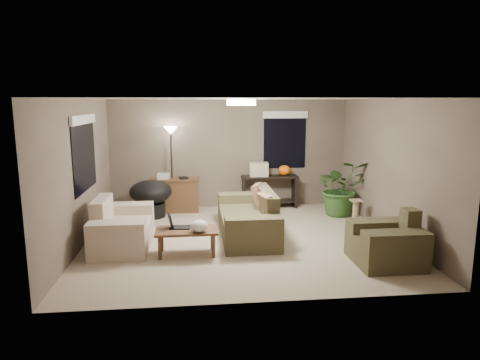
{
  "coord_description": "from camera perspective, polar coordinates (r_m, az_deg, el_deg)",
  "views": [
    {
      "loc": [
        -0.8,
        -7.39,
        2.46
      ],
      "look_at": [
        0.0,
        0.2,
        1.05
      ],
      "focal_mm": 32.0,
      "sensor_mm": 36.0,
      "label": 1
    }
  ],
  "objects": [
    {
      "name": "laptop",
      "position": [
        7.09,
        -8.49,
        -5.88
      ],
      "size": [
        0.4,
        0.28,
        0.24
      ],
      "color": "black",
      "rests_on": "coffee_table"
    },
    {
      "name": "floor_lamp",
      "position": [
        9.67,
        -9.19,
        5.21
      ],
      "size": [
        0.32,
        0.32,
        1.91
      ],
      "color": "black",
      "rests_on": "ground"
    },
    {
      "name": "throw_pillows",
      "position": [
        7.91,
        3.08,
        -2.78
      ],
      "size": [
        0.39,
        1.4,
        0.47
      ],
      "color": "#8C7251",
      "rests_on": "main_sofa"
    },
    {
      "name": "room_shell",
      "position": [
        7.53,
        0.16,
        1.22
      ],
      "size": [
        5.5,
        5.5,
        5.5
      ],
      "color": "tan",
      "rests_on": "ground"
    },
    {
      "name": "ceiling_fixture",
      "position": [
        7.44,
        0.17,
        10.31
      ],
      "size": [
        0.5,
        0.5,
        0.1
      ],
      "primitive_type": "cylinder",
      "color": "white",
      "rests_on": "room_shell"
    },
    {
      "name": "main_sofa",
      "position": [
        7.96,
        1.24,
        -5.32
      ],
      "size": [
        0.95,
        2.2,
        0.85
      ],
      "color": "#4D472E",
      "rests_on": "ground"
    },
    {
      "name": "desk",
      "position": [
        9.77,
        -8.64,
        -1.96
      ],
      "size": [
        1.1,
        0.5,
        0.75
      ],
      "color": "brown",
      "rests_on": "ground"
    },
    {
      "name": "cat_scratching_post",
      "position": [
        9.01,
        15.15,
        -4.34
      ],
      "size": [
        0.32,
        0.32,
        0.5
      ],
      "color": "tan",
      "rests_on": "ground"
    },
    {
      "name": "armchair",
      "position": [
        6.99,
        18.99,
        -8.14
      ],
      "size": [
        0.95,
        1.0,
        0.85
      ],
      "color": "#47422A",
      "rests_on": "ground"
    },
    {
      "name": "papasan_chair",
      "position": [
        9.37,
        -11.81,
        -2.05
      ],
      "size": [
        1.01,
        1.01,
        0.8
      ],
      "color": "black",
      "rests_on": "ground"
    },
    {
      "name": "cardboard_box",
      "position": [
        9.9,
        2.53,
        1.43
      ],
      "size": [
        0.44,
        0.34,
        0.31
      ],
      "primitive_type": "cube",
      "rotation": [
        0.0,
        0.0,
        -0.07
      ],
      "color": "beige",
      "rests_on": "console_table"
    },
    {
      "name": "window_left",
      "position": [
        7.96,
        -20.09,
        4.96
      ],
      "size": [
        0.05,
        1.56,
        1.33
      ],
      "color": "black",
      "rests_on": "room_shell"
    },
    {
      "name": "coffee_table",
      "position": [
        7.02,
        -7.12,
        -7.04
      ],
      "size": [
        1.0,
        0.55,
        0.42
      ],
      "color": "brown",
      "rests_on": "ground"
    },
    {
      "name": "houseplant",
      "position": [
        9.58,
        13.26,
        -1.77
      ],
      "size": [
        1.1,
        1.22,
        0.95
      ],
      "primitive_type": "imported",
      "color": "#2D5923",
      "rests_on": "ground"
    },
    {
      "name": "desk_papers",
      "position": [
        9.69,
        -9.63,
        0.46
      ],
      "size": [
        0.7,
        0.29,
        0.12
      ],
      "color": "silver",
      "rests_on": "desk"
    },
    {
      "name": "plastic_bag",
      "position": [
        6.83,
        -5.48,
        -6.11
      ],
      "size": [
        0.31,
        0.29,
        0.19
      ],
      "primitive_type": "ellipsoid",
      "rotation": [
        0.0,
        0.0,
        0.17
      ],
      "color": "white",
      "rests_on": "coffee_table"
    },
    {
      "name": "window_back",
      "position": [
        10.11,
        6.01,
        6.59
      ],
      "size": [
        1.06,
        0.05,
        1.33
      ],
      "color": "black",
      "rests_on": "room_shell"
    },
    {
      "name": "console_table",
      "position": [
        10.02,
        3.92,
        -1.2
      ],
      "size": [
        1.3,
        0.4,
        0.75
      ],
      "color": "black",
      "rests_on": "ground"
    },
    {
      "name": "pumpkin",
      "position": [
        10.01,
        5.93,
        1.28
      ],
      "size": [
        0.31,
        0.31,
        0.24
      ],
      "primitive_type": "ellipsoid",
      "rotation": [
        0.0,
        0.0,
        0.05
      ],
      "color": "orange",
      "rests_on": "console_table"
    },
    {
      "name": "loveseat",
      "position": [
        7.66,
        -15.55,
        -6.34
      ],
      "size": [
        0.9,
        1.6,
        0.85
      ],
      "color": "beige",
      "rests_on": "ground"
    }
  ]
}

